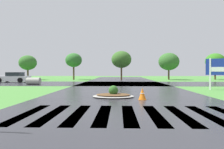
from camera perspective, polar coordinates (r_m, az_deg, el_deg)
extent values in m
cube|color=#2B2B30|center=(12.12, 3.58, -6.23)|extent=(10.07, 80.00, 0.01)
cube|color=#2B2B30|center=(25.06, 2.72, -2.49)|extent=(90.00, 9.06, 0.01)
cube|color=white|center=(8.09, -22.15, -9.93)|extent=(0.45, 3.58, 0.01)
cube|color=white|center=(7.78, -15.98, -10.35)|extent=(0.45, 3.58, 0.01)
cube|color=white|center=(7.55, -9.35, -10.66)|extent=(0.45, 3.58, 0.01)
cube|color=white|center=(7.43, -2.41, -10.84)|extent=(0.45, 3.58, 0.01)
cube|color=white|center=(7.42, 4.66, -10.86)|extent=(0.45, 3.58, 0.01)
cube|color=white|center=(7.52, 11.65, -10.72)|extent=(0.45, 3.58, 0.01)
cube|color=white|center=(7.72, 18.36, -10.45)|extent=(0.45, 3.58, 0.01)
cube|color=white|center=(8.02, 24.64, -10.06)|extent=(0.45, 3.58, 0.01)
cube|color=white|center=(18.45, 25.38, 0.12)|extent=(0.16, 0.16, 2.56)
ellipsoid|color=#9E9B93|center=(12.12, 0.37, -5.96)|extent=(2.41, 1.85, 0.12)
ellipsoid|color=brown|center=(12.11, 0.37, -5.54)|extent=(1.98, 1.52, 0.10)
sphere|color=#2D6023|center=(12.08, 0.37, -4.36)|extent=(0.56, 0.56, 0.56)
cube|color=silver|center=(30.94, -25.49, -1.00)|extent=(4.24, 1.92, 0.66)
cube|color=#1E232B|center=(30.81, -25.09, 0.09)|extent=(1.92, 1.62, 0.52)
cylinder|color=black|center=(32.46, -26.88, -1.25)|extent=(0.65, 0.24, 0.64)
cylinder|color=black|center=(29.46, -23.96, -1.44)|extent=(0.65, 0.24, 0.64)
cylinder|color=black|center=(31.10, -22.38, -1.31)|extent=(0.65, 0.24, 0.64)
cylinder|color=#9E9B93|center=(24.77, -20.78, -1.70)|extent=(1.51, 0.83, 0.79)
cone|color=orange|center=(11.11, 8.35, -5.28)|extent=(0.40, 0.40, 0.63)
torus|color=white|center=(11.10, 8.35, -5.12)|extent=(0.25, 0.25, 0.04)
cube|color=orange|center=(11.14, 8.34, -6.82)|extent=(0.36, 0.36, 0.03)
cylinder|color=#4C3823|center=(38.43, -22.13, 0.06)|extent=(0.28, 0.28, 1.90)
ellipsoid|color=#346828|center=(38.45, -22.15, 3.03)|extent=(2.98, 2.98, 2.53)
cylinder|color=#4C3823|center=(36.29, -10.49, 0.46)|extent=(0.28, 0.28, 2.40)
ellipsoid|color=#306B2B|center=(36.34, -10.50, 3.92)|extent=(2.83, 2.83, 2.40)
cylinder|color=#4C3823|center=(35.31, 2.60, 0.37)|extent=(0.28, 0.28, 2.29)
ellipsoid|color=#376226|center=(35.36, 2.60, 4.16)|extent=(3.39, 3.39, 2.88)
cylinder|color=#4C3823|center=(37.14, 15.34, 0.07)|extent=(0.28, 0.28, 1.91)
ellipsoid|color=#336629|center=(37.17, 15.36, 3.45)|extent=(3.53, 3.53, 3.00)
cylinder|color=#4C3823|center=(40.57, 26.49, 0.18)|extent=(0.28, 0.28, 2.05)
ellipsoid|color=#33761F|center=(40.61, 26.51, 3.26)|extent=(3.32, 3.32, 2.82)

